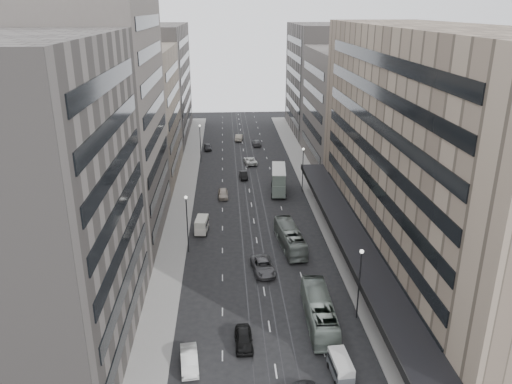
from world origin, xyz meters
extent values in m
plane|color=black|center=(0.00, 0.00, 0.00)|extent=(220.00, 220.00, 0.00)
cube|color=gray|center=(12.00, 37.50, 0.07)|extent=(4.00, 125.00, 0.15)
cube|color=gray|center=(-12.00, 37.50, 0.07)|extent=(4.00, 125.00, 0.15)
cube|color=gray|center=(21.50, 8.00, 15.00)|extent=(15.00, 60.00, 30.00)
cube|color=black|center=(12.00, 8.00, 4.00)|extent=(4.40, 60.00, 0.50)
cube|color=#554F4A|center=(21.50, 52.00, 12.00)|extent=(15.00, 28.00, 24.00)
cube|color=#645E5A|center=(21.50, 82.00, 14.00)|extent=(15.00, 32.00, 28.00)
cube|color=#645E5A|center=(-21.50, -8.00, 15.00)|extent=(15.00, 28.00, 30.00)
cube|color=#554F4A|center=(-21.50, 19.00, 17.00)|extent=(15.00, 26.00, 34.00)
cube|color=gray|center=(-21.50, 46.00, 12.50)|extent=(15.00, 28.00, 25.00)
cube|color=#645E5A|center=(-21.50, 79.00, 14.00)|extent=(15.00, 38.00, 28.00)
cylinder|color=#262628|center=(9.70, -5.00, 4.00)|extent=(0.16, 0.16, 8.00)
sphere|color=silver|center=(9.70, -5.00, 8.10)|extent=(0.44, 0.44, 0.44)
cylinder|color=#262628|center=(9.70, 35.00, 4.00)|extent=(0.16, 0.16, 8.00)
sphere|color=silver|center=(9.70, 35.00, 8.10)|extent=(0.44, 0.44, 0.44)
cylinder|color=#262628|center=(-9.70, 12.00, 4.00)|extent=(0.16, 0.16, 8.00)
sphere|color=silver|center=(-9.70, 12.00, 8.10)|extent=(0.44, 0.44, 0.44)
cylinder|color=#262628|center=(-9.70, 55.00, 4.00)|extent=(0.16, 0.16, 8.00)
sphere|color=silver|center=(-9.70, 55.00, 8.10)|extent=(0.44, 0.44, 0.44)
imported|color=gray|center=(5.36, -5.80, 1.55)|extent=(2.88, 11.19, 3.10)
imported|color=gray|center=(4.54, 12.40, 1.50)|extent=(3.58, 10.99, 3.01)
cube|color=slate|center=(5.29, 34.70, 1.57)|extent=(3.16, 8.75, 2.19)
cube|color=slate|center=(5.29, 34.70, 3.61)|extent=(3.08, 8.40, 1.90)
cube|color=silver|center=(5.29, 34.70, 4.62)|extent=(3.16, 8.75, 0.11)
cylinder|color=black|center=(3.82, 31.74, 0.48)|extent=(0.35, 0.97, 0.95)
cylinder|color=black|center=(6.18, 31.52, 0.48)|extent=(0.35, 0.97, 0.95)
cylinder|color=black|center=(4.39, 37.88, 0.48)|extent=(0.35, 0.97, 0.95)
cylinder|color=black|center=(6.76, 37.66, 0.48)|extent=(0.35, 0.97, 0.95)
cube|color=#575B5E|center=(5.85, -14.07, 0.78)|extent=(1.82, 3.89, 0.99)
cube|color=beige|center=(5.85, -14.07, 1.66)|extent=(1.79, 3.81, 0.78)
cylinder|color=black|center=(5.13, -15.37, 0.28)|extent=(0.19, 0.57, 0.57)
cylinder|color=black|center=(6.72, -15.27, 0.28)|extent=(0.19, 0.57, 0.57)
cylinder|color=black|center=(4.97, -12.87, 0.28)|extent=(0.19, 0.57, 0.57)
cylinder|color=black|center=(6.56, -12.77, 0.28)|extent=(0.19, 0.57, 0.57)
cube|color=silver|center=(-8.08, 18.14, 0.88)|extent=(2.07, 3.90, 1.15)
cube|color=beige|center=(-8.08, 18.14, 1.90)|extent=(2.03, 3.82, 0.90)
cylinder|color=black|center=(-9.05, 17.00, 0.30)|extent=(0.23, 0.61, 0.60)
cylinder|color=black|center=(-7.38, 16.82, 0.30)|extent=(0.23, 0.61, 0.60)
cylinder|color=black|center=(-8.79, 19.46, 0.30)|extent=(0.23, 0.61, 0.60)
cylinder|color=black|center=(-7.12, 19.28, 0.30)|extent=(0.23, 0.61, 0.60)
imported|color=black|center=(-2.85, -8.98, 0.76)|extent=(1.87, 4.47, 1.51)
imported|color=silver|center=(-8.11, -11.84, 0.75)|extent=(2.07, 4.68, 1.49)
imported|color=#505052|center=(0.25, 5.72, 0.78)|extent=(3.30, 5.88, 1.55)
imported|color=#B1A293|center=(-4.86, 32.73, 0.74)|extent=(1.83, 4.39, 1.49)
imported|color=black|center=(-0.79, 43.12, 0.67)|extent=(1.60, 4.15, 1.35)
imported|color=silver|center=(1.05, 52.86, 0.72)|extent=(3.00, 5.45, 1.45)
imported|color=#545457|center=(3.39, 68.05, 0.70)|extent=(2.16, 4.88, 1.39)
imported|color=#272729|center=(-8.50, 64.72, 0.71)|extent=(2.11, 4.34, 1.43)
imported|color=#ACA18F|center=(-0.73, 73.30, 0.81)|extent=(2.32, 5.08, 1.62)
camera|label=1|loc=(-4.25, -50.71, 32.03)|focal=35.00mm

